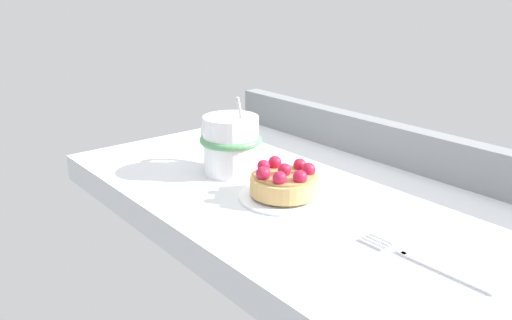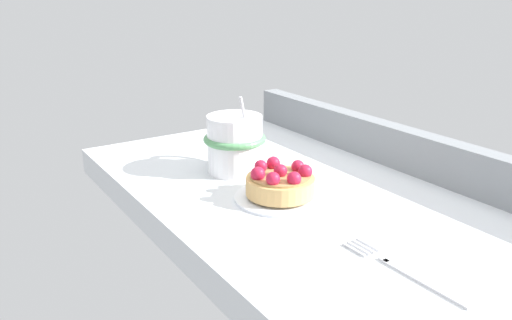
# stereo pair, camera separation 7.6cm
# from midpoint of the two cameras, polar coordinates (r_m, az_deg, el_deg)

# --- Properties ---
(ground_plane) EXTENTS (0.72, 0.43, 0.04)m
(ground_plane) POSITION_cam_midpoint_polar(r_m,az_deg,el_deg) (0.78, 7.15, -4.55)
(ground_plane) COLOR silver
(window_rail_back) EXTENTS (0.70, 0.03, 0.07)m
(window_rail_back) POSITION_cam_midpoint_polar(r_m,az_deg,el_deg) (0.89, 17.00, 1.63)
(window_rail_back) COLOR gray
(window_rail_back) RESTS_ON ground_plane
(dessert_plate) EXTENTS (0.13, 0.13, 0.01)m
(dessert_plate) POSITION_cam_midpoint_polar(r_m,az_deg,el_deg) (0.73, 5.68, -4.07)
(dessert_plate) COLOR silver
(dessert_plate) RESTS_ON ground_plane
(raspberry_tart) EXTENTS (0.10, 0.10, 0.04)m
(raspberry_tart) POSITION_cam_midpoint_polar(r_m,az_deg,el_deg) (0.72, 5.74, -2.50)
(raspberry_tart) COLOR tan
(raspberry_tart) RESTS_ON dessert_plate
(coffee_mug) EXTENTS (0.13, 0.10, 0.12)m
(coffee_mug) POSITION_cam_midpoint_polar(r_m,az_deg,el_deg) (0.82, 0.23, 1.85)
(coffee_mug) COLOR white
(coffee_mug) RESTS_ON ground_plane
(dessert_fork) EXTENTS (0.16, 0.02, 0.01)m
(dessert_fork) POSITION_cam_midpoint_polar(r_m,az_deg,el_deg) (0.58, 19.42, -11.32)
(dessert_fork) COLOR silver
(dessert_fork) RESTS_ON ground_plane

